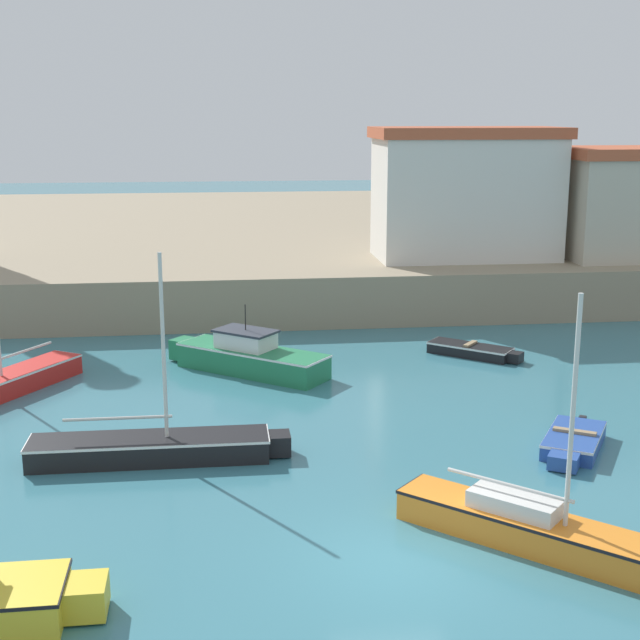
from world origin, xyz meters
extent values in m
plane|color=teal|center=(0.00, 0.00, 0.00)|extent=(200.00, 200.00, 0.00)
cube|color=gray|center=(0.00, 39.51, 1.10)|extent=(120.00, 40.00, 2.19)
cube|color=orange|center=(3.08, 0.12, 0.34)|extent=(5.42, 5.19, 0.68)
cube|color=black|center=(3.08, 0.12, 0.64)|extent=(5.48, 5.24, 0.07)
cylinder|color=silver|center=(3.42, -0.21, 3.09)|extent=(0.10, 0.10, 4.82)
cylinder|color=silver|center=(2.50, 0.66, 1.23)|extent=(2.14, 2.01, 0.08)
cube|color=silver|center=(2.61, 0.55, 0.86)|extent=(1.94, 1.89, 0.36)
cube|color=black|center=(-5.35, 5.98, 0.32)|extent=(6.16, 1.34, 0.64)
cube|color=black|center=(-1.97, 5.97, 0.32)|extent=(0.60, 0.73, 0.54)
cube|color=white|center=(-5.35, 5.98, 0.60)|extent=(6.22, 1.35, 0.07)
cylinder|color=silver|center=(-4.89, 5.98, 3.06)|extent=(0.10, 0.10, 4.84)
cylinder|color=silver|center=(-6.12, 5.98, 1.19)|extent=(2.77, 0.08, 0.08)
cube|color=#284C9E|center=(5.98, 5.51, 0.22)|extent=(2.51, 2.94, 0.44)
cube|color=#284C9E|center=(5.14, 4.13, 0.22)|extent=(0.94, 0.90, 0.37)
cube|color=white|center=(5.98, 5.51, 0.40)|extent=(2.54, 2.97, 0.07)
cube|color=#997F5B|center=(5.98, 5.51, 0.48)|extent=(1.08, 0.76, 0.08)
cube|color=black|center=(6.72, 6.73, 0.27)|extent=(0.27, 0.27, 0.36)
cube|color=yellow|center=(-5.98, -1.29, 0.35)|extent=(0.75, 0.91, 0.60)
cube|color=#237A4C|center=(-2.34, 13.65, 0.43)|extent=(5.27, 4.65, 0.86)
cube|color=#237A4C|center=(-4.76, 15.58, 0.43)|extent=(1.10, 1.13, 0.73)
cube|color=white|center=(-2.34, 13.65, 0.82)|extent=(5.32, 4.70, 0.07)
cube|color=silver|center=(-2.56, 13.82, 1.14)|extent=(2.24, 2.12, 0.56)
cube|color=#2D333D|center=(-2.56, 13.82, 1.46)|extent=(2.42, 2.29, 0.08)
cylinder|color=black|center=(-2.56, 13.82, 1.95)|extent=(0.04, 0.04, 0.90)
cube|color=red|center=(-10.18, 12.34, 0.34)|extent=(3.91, 5.21, 0.67)
cube|color=white|center=(-10.18, 12.34, 0.63)|extent=(3.95, 5.27, 0.07)
cylinder|color=silver|center=(-9.82, 12.92, 1.22)|extent=(1.37, 2.10, 0.08)
cube|color=black|center=(5.79, 14.91, 0.21)|extent=(3.02, 2.75, 0.42)
cube|color=black|center=(7.15, 13.78, 0.21)|extent=(0.71, 0.73, 0.36)
cube|color=white|center=(5.79, 14.91, 0.38)|extent=(3.05, 2.78, 0.07)
cube|color=#997F5B|center=(5.79, 14.91, 0.46)|extent=(0.71, 0.80, 0.08)
cube|color=#BCB29E|center=(16.00, 23.18, 4.48)|extent=(6.92, 4.51, 4.58)
cube|color=silver|center=(8.00, 23.95, 4.93)|extent=(8.17, 4.10, 5.48)
cube|color=#B25133|center=(8.00, 23.95, 7.92)|extent=(8.57, 4.31, 0.50)
camera|label=1|loc=(-3.47, -16.17, 8.91)|focal=50.00mm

